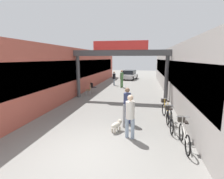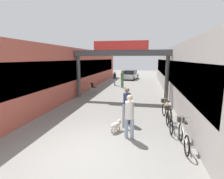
{
  "view_description": "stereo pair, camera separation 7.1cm",
  "coord_description": "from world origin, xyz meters",
  "px_view_note": "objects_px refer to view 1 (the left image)",
  "views": [
    {
      "loc": [
        1.8,
        -4.96,
        3.05
      ],
      "look_at": [
        0.0,
        4.62,
        1.3
      ],
      "focal_mm": 28.0,
      "sensor_mm": 36.0,
      "label": 1
    },
    {
      "loc": [
        1.87,
        -4.95,
        3.05
      ],
      "look_at": [
        0.0,
        4.62,
        1.3
      ],
      "focal_mm": 28.0,
      "sensor_mm": 36.0,
      "label": 2
    }
  ],
  "objects_px": {
    "pedestrian_with_dog": "(130,114)",
    "pedestrian_carrying_crate": "(122,77)",
    "bicycle_black_second": "(169,119)",
    "cafe_chair_black_farther": "(93,87)",
    "bicycle_silver_nearest": "(184,134)",
    "pedestrian_companion": "(127,103)",
    "bollard_post_metal": "(124,116)",
    "parked_car_white": "(129,75)",
    "bicycle_orange_third": "(166,110)",
    "dog_on_leash": "(117,125)",
    "cafe_chair_wood_nearer": "(89,89)",
    "pedestrian_elderly_walking": "(114,77)"
  },
  "relations": [
    {
      "from": "bicycle_orange_third",
      "to": "parked_car_white",
      "type": "distance_m",
      "value": 17.03
    },
    {
      "from": "bicycle_silver_nearest",
      "to": "bicycle_black_second",
      "type": "bearing_deg",
      "value": 100.71
    },
    {
      "from": "parked_car_white",
      "to": "bicycle_silver_nearest",
      "type": "bearing_deg",
      "value": -79.49
    },
    {
      "from": "pedestrian_carrying_crate",
      "to": "bicycle_orange_third",
      "type": "relative_size",
      "value": 1.1
    },
    {
      "from": "pedestrian_elderly_walking",
      "to": "parked_car_white",
      "type": "bearing_deg",
      "value": 79.27
    },
    {
      "from": "pedestrian_with_dog",
      "to": "cafe_chair_wood_nearer",
      "type": "distance_m",
      "value": 8.27
    },
    {
      "from": "bicycle_silver_nearest",
      "to": "dog_on_leash",
      "type": "bearing_deg",
      "value": 162.43
    },
    {
      "from": "bicycle_orange_third",
      "to": "cafe_chair_wood_nearer",
      "type": "height_order",
      "value": "bicycle_orange_third"
    },
    {
      "from": "pedestrian_carrying_crate",
      "to": "cafe_chair_wood_nearer",
      "type": "xyz_separation_m",
      "value": [
        -2.13,
        -4.5,
        -0.53
      ]
    },
    {
      "from": "bicycle_black_second",
      "to": "pedestrian_carrying_crate",
      "type": "bearing_deg",
      "value": 108.38
    },
    {
      "from": "pedestrian_elderly_walking",
      "to": "cafe_chair_wood_nearer",
      "type": "distance_m",
      "value": 5.95
    },
    {
      "from": "pedestrian_elderly_walking",
      "to": "dog_on_leash",
      "type": "height_order",
      "value": "pedestrian_elderly_walking"
    },
    {
      "from": "pedestrian_elderly_walking",
      "to": "cafe_chair_black_farther",
      "type": "distance_m",
      "value": 4.72
    },
    {
      "from": "pedestrian_carrying_crate",
      "to": "dog_on_leash",
      "type": "relative_size",
      "value": 2.77
    },
    {
      "from": "bicycle_silver_nearest",
      "to": "bicycle_black_second",
      "type": "distance_m",
      "value": 1.55
    },
    {
      "from": "pedestrian_companion",
      "to": "cafe_chair_wood_nearer",
      "type": "relative_size",
      "value": 1.92
    },
    {
      "from": "cafe_chair_wood_nearer",
      "to": "pedestrian_carrying_crate",
      "type": "bearing_deg",
      "value": 64.65
    },
    {
      "from": "pedestrian_elderly_walking",
      "to": "bicycle_orange_third",
      "type": "bearing_deg",
      "value": -66.37
    },
    {
      "from": "pedestrian_carrying_crate",
      "to": "bicycle_orange_third",
      "type": "xyz_separation_m",
      "value": [
        3.5,
        -9.08,
        -0.64
      ]
    },
    {
      "from": "pedestrian_elderly_walking",
      "to": "bicycle_black_second",
      "type": "relative_size",
      "value": 0.94
    },
    {
      "from": "bicycle_black_second",
      "to": "bollard_post_metal",
      "type": "height_order",
      "value": "bollard_post_metal"
    },
    {
      "from": "pedestrian_with_dog",
      "to": "dog_on_leash",
      "type": "distance_m",
      "value": 1.05
    },
    {
      "from": "parked_car_white",
      "to": "pedestrian_companion",
      "type": "bearing_deg",
      "value": -85.31
    },
    {
      "from": "bicycle_silver_nearest",
      "to": "pedestrian_companion",
      "type": "bearing_deg",
      "value": 139.6
    },
    {
      "from": "pedestrian_with_dog",
      "to": "bicycle_black_second",
      "type": "xyz_separation_m",
      "value": [
        1.62,
        1.26,
        -0.54
      ]
    },
    {
      "from": "pedestrian_with_dog",
      "to": "cafe_chair_black_farther",
      "type": "xyz_separation_m",
      "value": [
        -4.07,
        8.51,
        -0.44
      ]
    },
    {
      "from": "bicycle_silver_nearest",
      "to": "parked_car_white",
      "type": "distance_m",
      "value": 19.94
    },
    {
      "from": "pedestrian_companion",
      "to": "parked_car_white",
      "type": "bearing_deg",
      "value": 94.69
    },
    {
      "from": "pedestrian_companion",
      "to": "dog_on_leash",
      "type": "xyz_separation_m",
      "value": [
        -0.32,
        -1.06,
        -0.69
      ]
    },
    {
      "from": "pedestrian_carrying_crate",
      "to": "cafe_chair_wood_nearer",
      "type": "distance_m",
      "value": 5.01
    },
    {
      "from": "pedestrian_with_dog",
      "to": "pedestrian_carrying_crate",
      "type": "relative_size",
      "value": 0.92
    },
    {
      "from": "dog_on_leash",
      "to": "bollard_post_metal",
      "type": "xyz_separation_m",
      "value": [
        0.23,
        0.51,
        0.25
      ]
    },
    {
      "from": "dog_on_leash",
      "to": "bicycle_silver_nearest",
      "type": "relative_size",
      "value": 0.39
    },
    {
      "from": "bicycle_silver_nearest",
      "to": "bollard_post_metal",
      "type": "distance_m",
      "value": 2.61
    },
    {
      "from": "bicycle_orange_third",
      "to": "pedestrian_companion",
      "type": "bearing_deg",
      "value": -151.07
    },
    {
      "from": "bicycle_silver_nearest",
      "to": "cafe_chair_black_farther",
      "type": "xyz_separation_m",
      "value": [
        -5.97,
        8.77,
        0.1
      ]
    },
    {
      "from": "pedestrian_companion",
      "to": "cafe_chair_black_farther",
      "type": "distance_m",
      "value": 7.9
    },
    {
      "from": "bicycle_black_second",
      "to": "bollard_post_metal",
      "type": "xyz_separation_m",
      "value": [
        -1.97,
        -0.22,
        0.1
      ]
    },
    {
      "from": "pedestrian_with_dog",
      "to": "bicycle_orange_third",
      "type": "relative_size",
      "value": 1.02
    },
    {
      "from": "pedestrian_companion",
      "to": "cafe_chair_wood_nearer",
      "type": "height_order",
      "value": "pedestrian_companion"
    },
    {
      "from": "bicycle_silver_nearest",
      "to": "bicycle_black_second",
      "type": "relative_size",
      "value": 1.0
    },
    {
      "from": "pedestrian_elderly_walking",
      "to": "bicycle_silver_nearest",
      "type": "relative_size",
      "value": 0.94
    },
    {
      "from": "bicycle_black_second",
      "to": "cafe_chair_black_farther",
      "type": "distance_m",
      "value": 9.21
    },
    {
      "from": "cafe_chair_wood_nearer",
      "to": "parked_car_white",
      "type": "relative_size",
      "value": 0.21
    },
    {
      "from": "pedestrian_elderly_walking",
      "to": "bicycle_black_second",
      "type": "xyz_separation_m",
      "value": [
        4.53,
        -11.81,
        -0.46
      ]
    },
    {
      "from": "bollard_post_metal",
      "to": "parked_car_white",
      "type": "relative_size",
      "value": 0.25
    },
    {
      "from": "pedestrian_carrying_crate",
      "to": "bicycle_orange_third",
      "type": "bearing_deg",
      "value": -68.91
    },
    {
      "from": "pedestrian_carrying_crate",
      "to": "bicycle_orange_third",
      "type": "height_order",
      "value": "pedestrian_carrying_crate"
    },
    {
      "from": "bicycle_orange_third",
      "to": "cafe_chair_wood_nearer",
      "type": "distance_m",
      "value": 7.26
    },
    {
      "from": "pedestrian_elderly_walking",
      "to": "dog_on_leash",
      "type": "distance_m",
      "value": 12.77
    }
  ]
}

